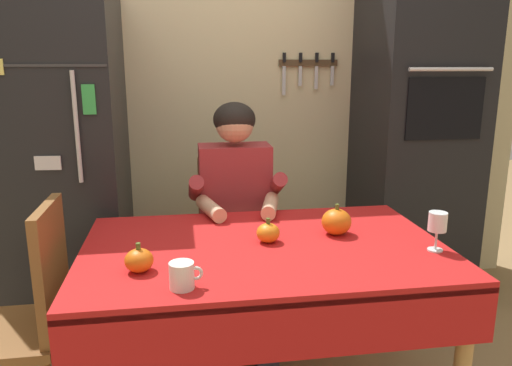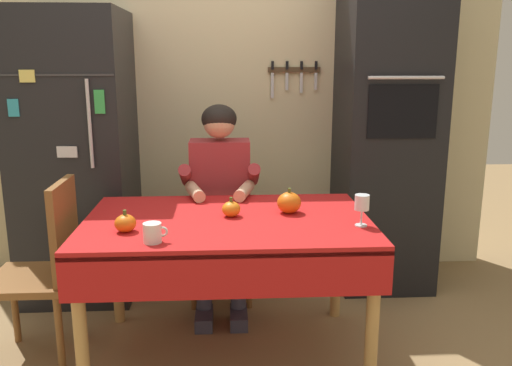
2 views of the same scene
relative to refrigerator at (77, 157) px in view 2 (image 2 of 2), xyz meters
The scene contains 13 objects.
ground_plane 1.62m from the refrigerator, 45.30° to the right, with size 10.00×10.00×0.00m, color #93754C.
back_wall_assembly 1.15m from the refrigerator, 21.31° to the left, with size 3.70×0.13×2.60m.
refrigerator is the anchor object (origin of this frame).
wall_oven 2.01m from the refrigerator, ahead, with size 0.60×0.64×2.10m.
dining_table 1.32m from the refrigerator, 42.91° to the right, with size 1.40×0.90×0.74m.
chair_behind_person 0.99m from the refrigerator, ahead, with size 0.40×0.40×0.93m.
seated_person 0.97m from the refrigerator, 17.08° to the right, with size 0.47×0.55×1.25m.
chair_left_side 0.93m from the refrigerator, 86.66° to the right, with size 0.40×0.40×0.93m.
coffee_mug 1.36m from the refrigerator, 62.19° to the right, with size 0.11×0.08×0.09m.
wine_glass 1.88m from the refrigerator, 32.92° to the right, with size 0.07×0.07×0.15m.
pumpkin_large 1.16m from the refrigerator, 64.98° to the right, with size 0.10×0.10×0.10m.
pumpkin_medium 1.29m from the refrigerator, 40.69° to the right, with size 0.09×0.09×0.10m.
pumpkin_small 1.49m from the refrigerator, 31.84° to the right, with size 0.12×0.12×0.13m.
Camera 2 is at (-0.00, -2.42, 1.51)m, focal length 37.28 mm.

